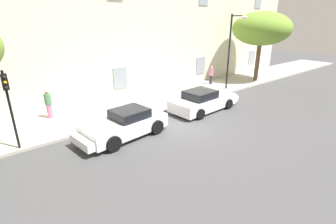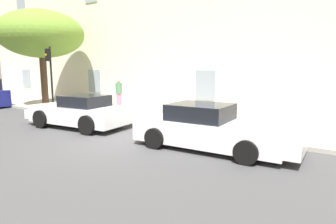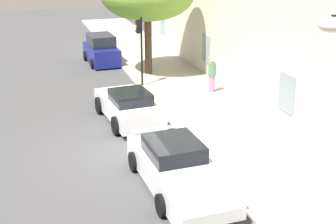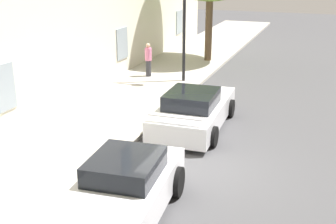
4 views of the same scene
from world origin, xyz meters
The scene contains 5 objects.
ground_plane centered at (0.00, 0.00, 0.00)m, with size 80.00×80.00×0.00m, color #444447.
sidewalk centered at (0.00, 4.27, 0.07)m, with size 60.00×4.16×0.14m, color #A8A399.
sportscar_red_lead centered at (-3.14, 0.70, 0.62)m, with size 4.70×2.36×1.36m.
sportscar_yellow_flank centered at (3.06, 0.92, 0.59)m, with size 5.05×2.32×1.35m.
pedestrian_strolling centered at (8.23, 4.89, 0.96)m, with size 0.43×0.43×1.60m.
Camera 4 is at (-10.26, -3.13, 5.35)m, focal length 45.97 mm.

